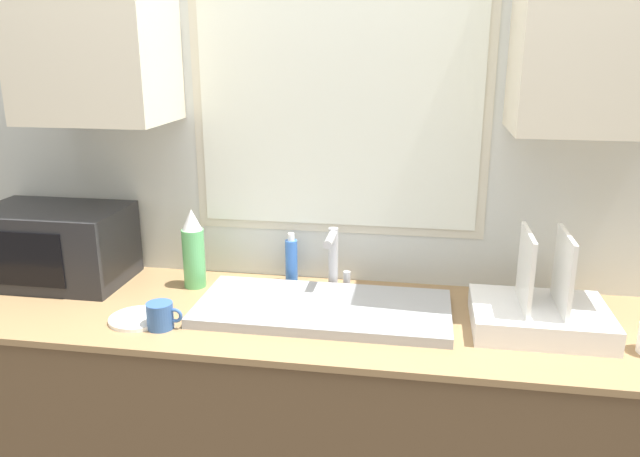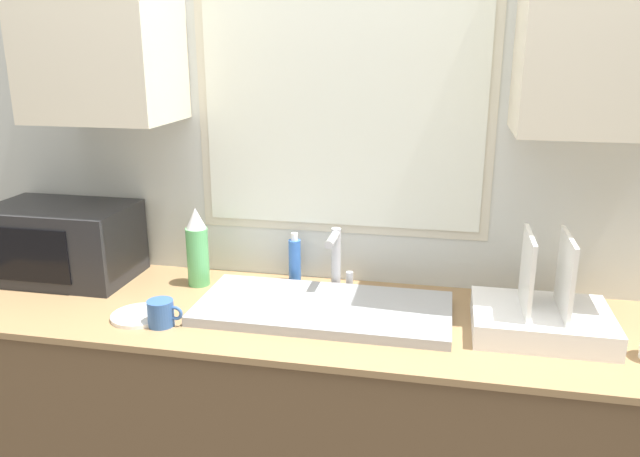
# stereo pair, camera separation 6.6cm
# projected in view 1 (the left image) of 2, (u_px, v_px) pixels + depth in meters

# --- Properties ---
(countertop) EXTENTS (2.51, 0.63, 0.93)m
(countertop) POSITION_uv_depth(u_px,v_px,m) (323.00, 444.00, 2.03)
(countertop) COLOR brown
(countertop) RESTS_ON ground_plane
(wall_back) EXTENTS (6.00, 0.38, 2.60)m
(wall_back) POSITION_uv_depth(u_px,v_px,m) (338.00, 149.00, 2.05)
(wall_back) COLOR silver
(wall_back) RESTS_ON ground_plane
(sink_basin) EXTENTS (0.77, 0.36, 0.03)m
(sink_basin) POSITION_uv_depth(u_px,v_px,m) (322.00, 308.00, 1.90)
(sink_basin) COLOR #9EA0A5
(sink_basin) RESTS_ON countertop
(faucet) EXTENTS (0.08, 0.15, 0.21)m
(faucet) POSITION_uv_depth(u_px,v_px,m) (333.00, 255.00, 2.05)
(faucet) COLOR #B7B7BC
(faucet) RESTS_ON countertop
(microwave) EXTENTS (0.48, 0.31, 0.26)m
(microwave) POSITION_uv_depth(u_px,v_px,m) (55.00, 245.00, 2.13)
(microwave) COLOR #232326
(microwave) RESTS_ON countertop
(dish_rack) EXTENTS (0.38, 0.30, 0.29)m
(dish_rack) POSITION_uv_depth(u_px,v_px,m) (540.00, 312.00, 1.78)
(dish_rack) COLOR white
(dish_rack) RESTS_ON countertop
(spray_bottle) EXTENTS (0.07, 0.07, 0.27)m
(spray_bottle) POSITION_uv_depth(u_px,v_px,m) (193.00, 250.00, 2.08)
(spray_bottle) COLOR #59B266
(spray_bottle) RESTS_ON countertop
(soap_bottle) EXTENTS (0.04, 0.04, 0.18)m
(soap_bottle) POSITION_uv_depth(u_px,v_px,m) (291.00, 260.00, 2.13)
(soap_bottle) COLOR blue
(soap_bottle) RESTS_ON countertop
(mug_near_sink) EXTENTS (0.11, 0.08, 0.08)m
(mug_near_sink) POSITION_uv_depth(u_px,v_px,m) (161.00, 316.00, 1.79)
(mug_near_sink) COLOR #335999
(mug_near_sink) RESTS_ON countertop
(small_plate) EXTENTS (0.17, 0.17, 0.01)m
(small_plate) POSITION_uv_depth(u_px,v_px,m) (138.00, 319.00, 1.85)
(small_plate) COLOR white
(small_plate) RESTS_ON countertop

